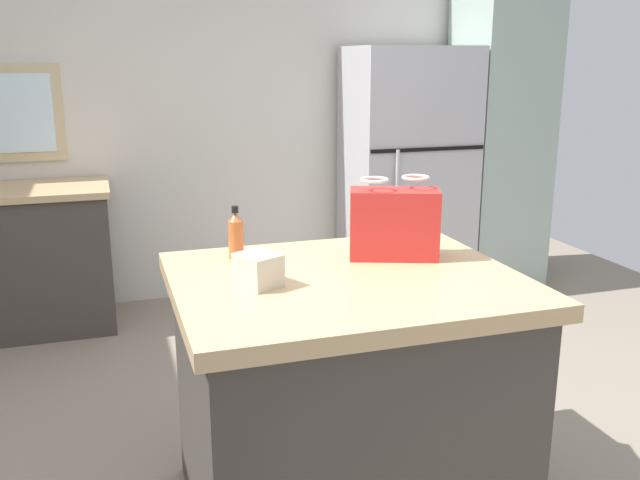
# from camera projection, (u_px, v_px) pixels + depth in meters

# --- Properties ---
(ground) EXTENTS (6.42, 6.42, 0.00)m
(ground) POSITION_uv_depth(u_px,v_px,m) (327.00, 479.00, 2.76)
(ground) COLOR gray
(back_wall) EXTENTS (5.35, 0.13, 2.75)m
(back_wall) POSITION_uv_depth(u_px,v_px,m) (211.00, 97.00, 4.66)
(back_wall) COLOR silver
(back_wall) RESTS_ON ground
(kitchen_island) EXTENTS (1.16, 0.97, 0.92)m
(kitchen_island) POSITION_uv_depth(u_px,v_px,m) (346.00, 397.00, 2.45)
(kitchen_island) COLOR #423D38
(kitchen_island) RESTS_ON ground
(refrigerator) EXTENTS (0.82, 0.67, 1.71)m
(refrigerator) POSITION_uv_depth(u_px,v_px,m) (407.00, 173.00, 4.82)
(refrigerator) COLOR #B7B7BC
(refrigerator) RESTS_ON ground
(tall_cabinet) EXTENTS (0.58, 0.59, 2.29)m
(tall_cabinet) POSITION_uv_depth(u_px,v_px,m) (499.00, 128.00, 4.95)
(tall_cabinet) COLOR #9EB2A8
(tall_cabinet) RESTS_ON ground
(shopping_bag) EXTENTS (0.35, 0.25, 0.30)m
(shopping_bag) POSITION_uv_depth(u_px,v_px,m) (394.00, 223.00, 2.52)
(shopping_bag) COLOR red
(shopping_bag) RESTS_ON kitchen_island
(small_box) EXTENTS (0.16, 0.17, 0.11)m
(small_box) POSITION_uv_depth(u_px,v_px,m) (258.00, 270.00, 2.22)
(small_box) COLOR beige
(small_box) RESTS_ON kitchen_island
(bottle) EXTENTS (0.06, 0.06, 0.20)m
(bottle) POSITION_uv_depth(u_px,v_px,m) (236.00, 235.00, 2.52)
(bottle) COLOR #C66633
(bottle) RESTS_ON kitchen_island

